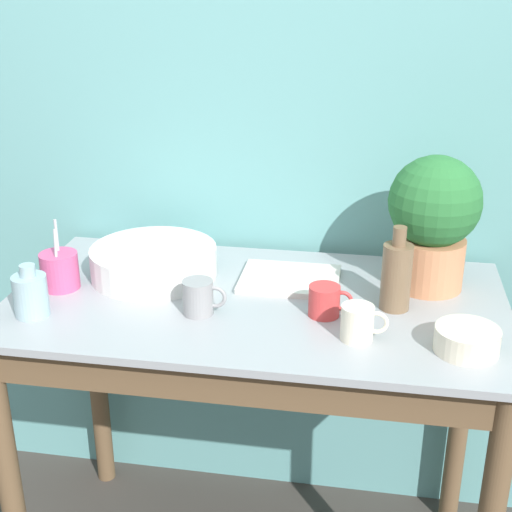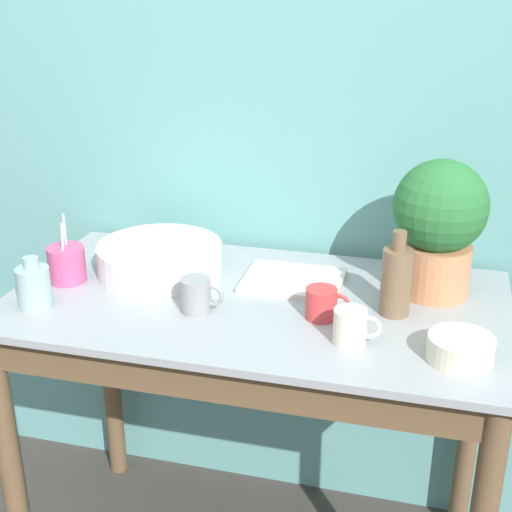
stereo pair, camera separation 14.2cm
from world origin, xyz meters
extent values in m
cube|color=#609E9E|center=(0.00, 0.75, 1.20)|extent=(6.00, 0.05, 2.40)
cylinder|color=brown|center=(-0.59, 0.05, 0.44)|extent=(0.06, 0.06, 0.88)
cylinder|color=brown|center=(-0.59, 0.65, 0.44)|extent=(0.06, 0.06, 0.88)
cylinder|color=brown|center=(0.59, 0.65, 0.44)|extent=(0.06, 0.06, 0.88)
cube|color=brown|center=(0.00, 0.05, 0.83)|extent=(1.19, 0.02, 0.10)
cube|color=#93999E|center=(0.00, 0.35, 0.89)|extent=(1.29, 0.70, 0.02)
cylinder|color=tan|center=(0.44, 0.50, 0.96)|extent=(0.18, 0.18, 0.14)
sphere|color=#286B33|center=(0.44, 0.50, 1.13)|extent=(0.24, 0.24, 0.24)
cylinder|color=silver|center=(-0.30, 0.45, 0.94)|extent=(0.35, 0.35, 0.08)
cylinder|color=brown|center=(0.35, 0.35, 0.98)|extent=(0.07, 0.07, 0.17)
cylinder|color=brown|center=(0.35, 0.35, 1.09)|extent=(0.03, 0.03, 0.05)
cylinder|color=#93B2BC|center=(-0.53, 0.16, 0.95)|extent=(0.08, 0.08, 0.10)
cylinder|color=#93B2BC|center=(-0.53, 0.16, 1.02)|extent=(0.04, 0.04, 0.03)
cylinder|color=#C63838|center=(0.18, 0.29, 0.94)|extent=(0.08, 0.08, 0.08)
torus|color=#C63838|center=(0.22, 0.29, 0.94)|extent=(0.05, 0.01, 0.05)
cylinder|color=beige|center=(0.26, 0.18, 0.94)|extent=(0.08, 0.08, 0.08)
torus|color=beige|center=(0.31, 0.18, 0.94)|extent=(0.06, 0.01, 0.06)
cylinder|color=gray|center=(-0.13, 0.24, 0.94)|extent=(0.08, 0.08, 0.09)
torus|color=gray|center=(-0.08, 0.24, 0.94)|extent=(0.06, 0.01, 0.06)
cylinder|color=beige|center=(0.51, 0.16, 0.92)|extent=(0.15, 0.15, 0.06)
cylinder|color=#CC4C7F|center=(-0.53, 0.33, 0.95)|extent=(0.10, 0.10, 0.10)
cylinder|color=#B7B7BC|center=(-0.53, 0.35, 0.99)|extent=(0.01, 0.01, 0.18)
cylinder|color=#B7B7BC|center=(-0.52, 0.31, 0.98)|extent=(0.01, 0.03, 0.17)
cube|color=beige|center=(0.07, 0.47, 0.90)|extent=(0.27, 0.21, 0.02)
camera|label=1|loc=(0.28, -1.29, 1.70)|focal=50.00mm
camera|label=2|loc=(0.42, -1.26, 1.70)|focal=50.00mm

